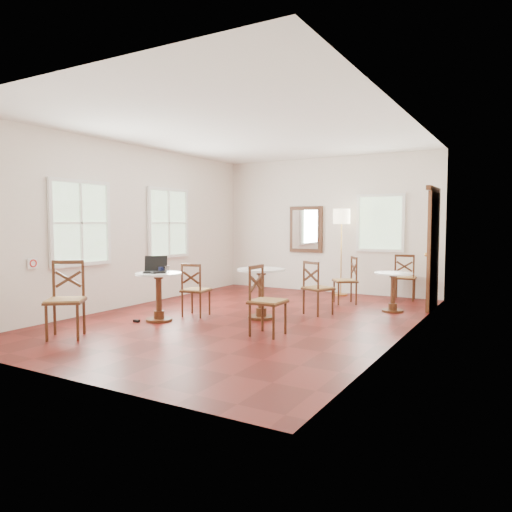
{
  "coord_description": "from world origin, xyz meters",
  "views": [
    {
      "loc": [
        3.97,
        -6.6,
        1.56
      ],
      "look_at": [
        0.0,
        0.3,
        1.0
      ],
      "focal_mm": 33.59,
      "sensor_mm": 36.0,
      "label": 1
    }
  ],
  "objects": [
    {
      "name": "cafe_table_near",
      "position": [
        -1.1,
        -0.88,
        0.48
      ],
      "size": [
        0.73,
        0.73,
        0.77
      ],
      "color": "#452411",
      "rests_on": "ground"
    },
    {
      "name": "navy_mug",
      "position": [
        -1.11,
        -0.8,
        0.81
      ],
      "size": [
        0.11,
        0.07,
        0.08
      ],
      "color": "black",
      "rests_on": "cafe_table_near"
    },
    {
      "name": "room_shell",
      "position": [
        -0.06,
        0.27,
        1.89
      ],
      "size": [
        5.02,
        7.02,
        3.01
      ],
      "color": "silver",
      "rests_on": "ground"
    },
    {
      "name": "floor_lamp",
      "position": [
        0.46,
        3.15,
        1.56
      ],
      "size": [
        0.36,
        0.36,
        1.85
      ],
      "color": "#BF8C3F",
      "rests_on": "ground"
    },
    {
      "name": "chair_near_a",
      "position": [
        -0.84,
        -0.26,
        0.44
      ],
      "size": [
        0.47,
        0.47,
        0.89
      ],
      "rotation": [
        0.0,
        0.0,
        3.3
      ],
      "color": "#452411",
      "rests_on": "ground"
    },
    {
      "name": "power_adapter",
      "position": [
        -1.35,
        -1.12,
        0.02
      ],
      "size": [
        0.1,
        0.06,
        0.04
      ],
      "primitive_type": "cube",
      "color": "black",
      "rests_on": "ground"
    },
    {
      "name": "chair_back_b",
      "position": [
        0.92,
        2.18,
        0.45
      ],
      "size": [
        0.58,
        0.58,
        0.91
      ],
      "rotation": [
        0.0,
        0.0,
        -0.96
      ],
      "color": "#452411",
      "rests_on": "ground"
    },
    {
      "name": "water_glass",
      "position": [
        -0.97,
        -0.82,
        0.83
      ],
      "size": [
        0.07,
        0.07,
        0.11
      ],
      "primitive_type": "cylinder",
      "color": "white",
      "rests_on": "cafe_table_near"
    },
    {
      "name": "chair_near_b",
      "position": [
        -1.47,
        -2.32,
        0.52
      ],
      "size": [
        0.67,
        0.67,
        1.04
      ],
      "rotation": [
        0.0,
        0.0,
        0.66
      ],
      "color": "#452411",
      "rests_on": "ground"
    },
    {
      "name": "ground",
      "position": [
        0.0,
        0.0,
        0.0
      ],
      "size": [
        7.0,
        7.0,
        0.0
      ],
      "primitive_type": "plane",
      "color": "#56120E",
      "rests_on": "ground"
    },
    {
      "name": "laptop",
      "position": [
        -1.18,
        -0.85,
        0.83
      ],
      "size": [
        0.46,
        0.45,
        0.26
      ],
      "rotation": [
        0.0,
        0.0,
        0.62
      ],
      "color": "black",
      "rests_on": "cafe_table_near"
    },
    {
      "name": "cafe_table_back",
      "position": [
        1.91,
        1.77,
        0.43
      ],
      "size": [
        0.65,
        0.65,
        0.69
      ],
      "color": "#452411",
      "rests_on": "ground"
    },
    {
      "name": "chair_back_a",
      "position": [
        1.8,
        3.18,
        0.46
      ],
      "size": [
        0.48,
        0.48,
        0.93
      ],
      "rotation": [
        0.0,
        0.0,
        3.28
      ],
      "color": "#452411",
      "rests_on": "ground"
    },
    {
      "name": "mouse",
      "position": [
        -1.05,
        -1.03,
        0.79
      ],
      "size": [
        0.12,
        0.09,
        0.04
      ],
      "primitive_type": "ellipsoid",
      "rotation": [
        0.0,
        0.0,
        0.17
      ],
      "color": "black",
      "rests_on": "cafe_table_near"
    },
    {
      "name": "chair_mid_b",
      "position": [
        0.83,
        -0.86,
        0.48
      ],
      "size": [
        0.45,
        0.45,
        0.97
      ],
      "rotation": [
        0.0,
        0.0,
        1.58
      ],
      "color": "#452411",
      "rests_on": "ground"
    },
    {
      "name": "cafe_table_mid",
      "position": [
        0.21,
        0.1,
        0.5
      ],
      "size": [
        0.77,
        0.77,
        0.81
      ],
      "color": "#452411",
      "rests_on": "ground"
    },
    {
      "name": "chair_mid_a",
      "position": [
        0.86,
        0.88,
        0.45
      ],
      "size": [
        0.55,
        0.55,
        0.91
      ],
      "rotation": [
        0.0,
        0.0,
        2.75
      ],
      "color": "#452411",
      "rests_on": "ground"
    }
  ]
}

